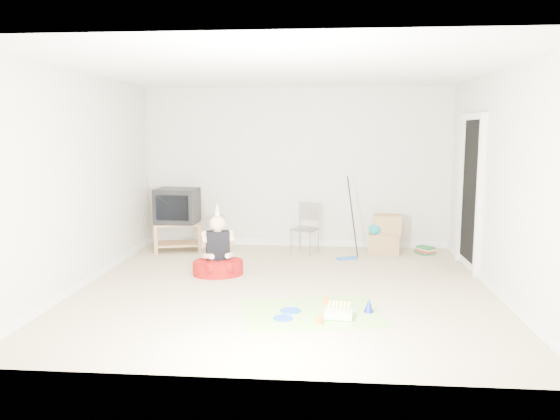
# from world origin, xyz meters

# --- Properties ---
(ground) EXTENTS (5.00, 5.00, 0.00)m
(ground) POSITION_xyz_m (0.00, 0.00, 0.00)
(ground) COLOR #C4B08D
(ground) RESTS_ON ground
(doorway_recess) EXTENTS (0.02, 0.90, 2.05)m
(doorway_recess) POSITION_xyz_m (2.48, 1.20, 1.02)
(doorway_recess) COLOR black
(doorway_recess) RESTS_ON ground
(tv_stand) EXTENTS (0.82, 0.62, 0.46)m
(tv_stand) POSITION_xyz_m (-1.86, 1.91, 0.27)
(tv_stand) COLOR #AB7A4D
(tv_stand) RESTS_ON ground
(crt_tv) EXTENTS (0.65, 0.55, 0.55)m
(crt_tv) POSITION_xyz_m (-1.86, 1.91, 0.73)
(crt_tv) COLOR black
(crt_tv) RESTS_ON tv_stand
(folding_chair) EXTENTS (0.47, 0.46, 0.81)m
(folding_chair) POSITION_xyz_m (0.16, 1.89, 0.39)
(folding_chair) COLOR gray
(folding_chair) RESTS_ON ground
(cardboard_boxes) EXTENTS (0.52, 0.41, 0.60)m
(cardboard_boxes) POSITION_xyz_m (1.41, 2.04, 0.29)
(cardboard_boxes) COLOR #A47C4F
(cardboard_boxes) RESTS_ON ground
(floor_mop) EXTENTS (0.32, 0.38, 1.22)m
(floor_mop) POSITION_xyz_m (0.81, 1.55, 0.26)
(floor_mop) COLOR blue
(floor_mop) RESTS_ON ground
(book_pile) EXTENTS (0.30, 0.33, 0.12)m
(book_pile) POSITION_xyz_m (2.04, 2.05, 0.06)
(book_pile) COLOR #226834
(book_pile) RESTS_ON ground
(seated_woman) EXTENTS (0.83, 0.83, 0.96)m
(seated_woman) POSITION_xyz_m (-0.94, 0.54, 0.21)
(seated_woman) COLOR #9A0F0E
(seated_woman) RESTS_ON ground
(party_mat) EXTENTS (1.63, 1.31, 0.01)m
(party_mat) POSITION_xyz_m (0.34, -0.92, 0.00)
(party_mat) COLOR #FF3584
(party_mat) RESTS_ON ground
(birthday_cake) EXTENTS (0.30, 0.26, 0.14)m
(birthday_cake) POSITION_xyz_m (0.63, -1.06, 0.04)
(birthday_cake) COLOR white
(birthday_cake) RESTS_ON party_mat
(blue_plate_near) EXTENTS (0.23, 0.23, 0.01)m
(blue_plate_near) POSITION_xyz_m (0.12, -0.90, 0.01)
(blue_plate_near) COLOR #1648B7
(blue_plate_near) RESTS_ON party_mat
(blue_plate_far) EXTENTS (0.28, 0.28, 0.01)m
(blue_plate_far) POSITION_xyz_m (0.06, -1.14, 0.01)
(blue_plate_far) COLOR #1648B7
(blue_plate_far) RESTS_ON party_mat
(orange_cup_near) EXTENTS (0.08, 0.08, 0.07)m
(orange_cup_near) POSITION_xyz_m (0.50, -0.63, 0.04)
(orange_cup_near) COLOR orange
(orange_cup_near) RESTS_ON party_mat
(orange_cup_far) EXTENTS (0.09, 0.09, 0.07)m
(orange_cup_far) POSITION_xyz_m (0.43, -1.25, 0.04)
(orange_cup_far) COLOR orange
(orange_cup_far) RESTS_ON party_mat
(blue_party_hat) EXTENTS (0.14, 0.14, 0.15)m
(blue_party_hat) POSITION_xyz_m (0.94, -0.86, 0.08)
(blue_party_hat) COLOR #1B28BF
(blue_party_hat) RESTS_ON party_mat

